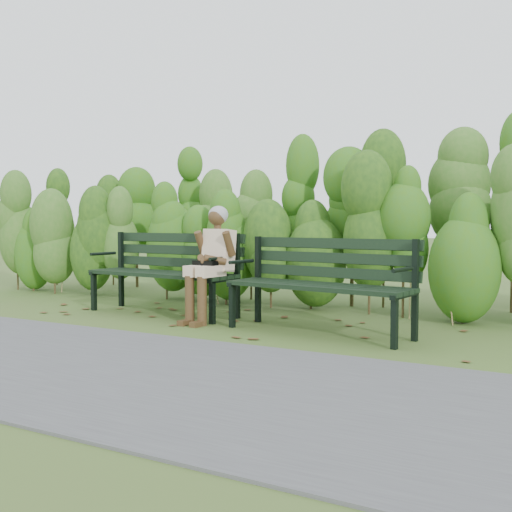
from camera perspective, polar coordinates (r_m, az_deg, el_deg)
The scene contains 7 objects.
ground at distance 6.65m, azimuth -1.46°, elevation -6.62°, with size 80.00×80.00×0.00m, color #4C5C2B.
footpath at distance 4.91m, azimuth -14.73°, elevation -10.17°, with size 60.00×2.50×0.01m, color #474749.
hedge_band at distance 8.21m, azimuth 5.10°, elevation 4.05°, with size 11.04×1.67×2.42m.
leaf_litter at distance 6.36m, azimuth -0.83°, elevation -7.03°, with size 5.73×2.17×0.01m.
bench_left at distance 7.55m, azimuth -8.40°, elevation -0.94°, with size 2.06×0.81×1.01m.
bench_right at distance 6.18m, azimuth 6.42°, elevation -1.99°, with size 2.02×0.91×0.98m.
seated_woman at distance 6.85m, azimuth -4.25°, elevation 0.12°, with size 0.51×0.74×1.33m.
Camera 1 is at (3.30, -5.66, 1.13)m, focal length 42.00 mm.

